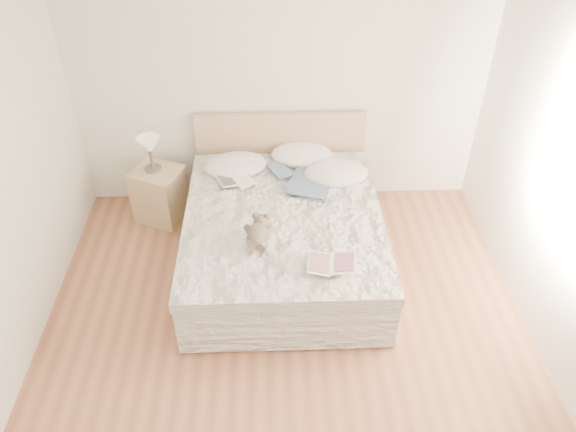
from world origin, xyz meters
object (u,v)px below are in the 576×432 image
Objects in this scene: table_lamp at (149,147)px; childrens_book at (332,264)px; nightstand at (160,194)px; teddy_bear at (258,239)px; bed at (283,234)px; photo_book at (235,181)px.

childrens_book is at bearing -42.78° from table_lamp.
teddy_bear is (1.00, -1.17, 0.37)m from nightstand.
bed is at bearing -29.60° from nightstand.
bed reaches higher than teddy_bear.
childrens_book is 0.64m from teddy_bear.
bed is 1.41m from nightstand.
nightstand is at bearing 136.08° from teddy_bear.
photo_book and childrens_book have the same top height.
nightstand is 1.44× the size of childrens_book.
photo_book is at bearing -21.14° from nightstand.
photo_book is 1.40m from childrens_book.
nightstand is at bearing -45.90° from table_lamp.
table_lamp reaches higher than nightstand.
nightstand is 1.59× the size of table_lamp.
nightstand is 0.53m from table_lamp.
photo_book is at bearing -22.32° from table_lamp.
teddy_bear is (-0.57, 0.28, 0.02)m from childrens_book.
childrens_book reaches higher than nightstand.
bed is 3.83× the size of nightstand.
table_lamp is 2.20m from childrens_book.
bed is 0.67m from photo_book.
table_lamp is 1.60m from teddy_bear.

